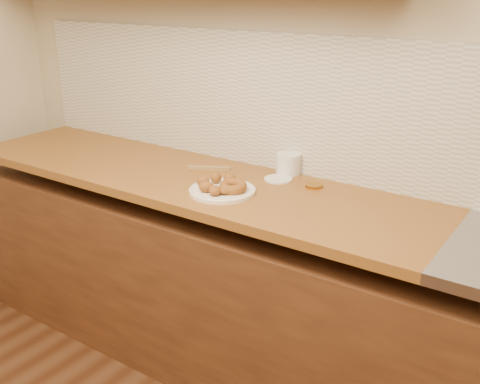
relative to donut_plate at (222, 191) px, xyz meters
name	(u,v)px	position (x,y,z in m)	size (l,w,h in m)	color
wall_back	(358,75)	(0.37, 0.41, 0.44)	(4.00, 0.02, 2.70)	beige
base_cabinet	(310,320)	(0.37, 0.10, -0.52)	(3.60, 0.60, 0.77)	#5B3219
butcher_block	(185,178)	(-0.28, 0.10, -0.03)	(2.30, 0.62, 0.04)	brown
backsplash	(354,113)	(0.37, 0.39, 0.29)	(3.60, 0.02, 0.60)	beige
donut_plate	(222,191)	(0.00, 0.00, 0.00)	(0.27, 0.27, 0.02)	white
ring_donut	(233,186)	(0.05, 0.01, 0.03)	(0.11, 0.11, 0.04)	brown
fried_dough_chunks	(216,184)	(-0.02, -0.01, 0.03)	(0.19, 0.21, 0.05)	brown
plastic_tub	(288,164)	(0.10, 0.36, 0.04)	(0.11, 0.11, 0.09)	silver
tub_lid	(278,179)	(0.11, 0.26, 0.00)	(0.12, 0.12, 0.01)	silver
brass_jar_lid	(314,186)	(0.27, 0.27, 0.00)	(0.07, 0.07, 0.01)	#A47120
wooden_utensil	(209,168)	(-0.23, 0.20, 0.00)	(0.20, 0.02, 0.02)	olive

